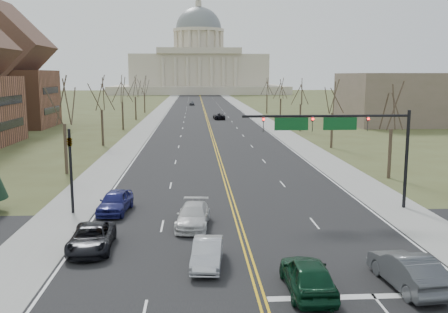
{
  "coord_description": "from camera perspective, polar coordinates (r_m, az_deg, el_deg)",
  "views": [
    {
      "loc": [
        -2.87,
        -21.29,
        9.68
      ],
      "look_at": [
        -0.42,
        19.35,
        3.0
      ],
      "focal_mm": 40.0,
      "sensor_mm": 36.0,
      "label": 1
    }
  ],
  "objects": [
    {
      "name": "tree_l_0",
      "position": [
        50.96,
        -17.89,
        5.79
      ],
      "size": [
        3.96,
        3.96,
        9.0
      ],
      "color": "#3E3125",
      "rests_on": "ground"
    },
    {
      "name": "tree_r_0",
      "position": [
        48.97,
        18.67,
        5.17
      ],
      "size": [
        3.74,
        3.74,
        8.5
      ],
      "color": "#3E3125",
      "rests_on": "ground"
    },
    {
      "name": "capitol",
      "position": [
        271.25,
        -2.88,
        10.27
      ],
      "size": [
        90.0,
        60.0,
        50.0
      ],
      "color": "#BFB69F",
      "rests_on": "ground"
    },
    {
      "name": "road",
      "position": [
        131.68,
        -2.19,
        5.1
      ],
      "size": [
        20.0,
        380.0,
        0.01
      ],
      "primitive_type": "cube",
      "color": "black",
      "rests_on": "ground"
    },
    {
      "name": "car_far_nb",
      "position": [
        109.87,
        -0.58,
        4.63
      ],
      "size": [
        2.63,
        5.1,
        1.38
      ],
      "primitive_type": "imported",
      "rotation": [
        0.0,
        0.0,
        3.21
      ],
      "color": "black",
      "rests_on": "road"
    },
    {
      "name": "edge_line_right",
      "position": [
        132.25,
        2.07,
        5.13
      ],
      "size": [
        0.15,
        380.0,
        0.01
      ],
      "primitive_type": "cube",
      "color": "silver",
      "rests_on": "road"
    },
    {
      "name": "car_nb_outer_lead",
      "position": [
        24.92,
        20.24,
        -12.08
      ],
      "size": [
        2.22,
        5.12,
        1.64
      ],
      "primitive_type": "imported",
      "rotation": [
        0.0,
        0.0,
        3.24
      ],
      "color": "#474B4F",
      "rests_on": "road"
    },
    {
      "name": "tree_l_3",
      "position": [
        110.05,
        -10.13,
        7.75
      ],
      "size": [
        3.96,
        3.96,
        9.0
      ],
      "color": "#3E3125",
      "rests_on": "ground"
    },
    {
      "name": "edge_line_left",
      "position": [
        131.83,
        -6.47,
        5.06
      ],
      "size": [
        0.15,
        380.0,
        0.01
      ],
      "primitive_type": "cube",
      "color": "silver",
      "rests_on": "road"
    },
    {
      "name": "bldg_left_far",
      "position": [
        101.56,
        -23.95,
        8.45
      ],
      "size": [
        17.1,
        14.28,
        23.25
      ],
      "color": "brown",
      "rests_on": "ground"
    },
    {
      "name": "car_nb_inner_lead",
      "position": [
        23.22,
        9.55,
        -13.21
      ],
      "size": [
        1.96,
        4.85,
        1.65
      ],
      "primitive_type": "imported",
      "rotation": [
        0.0,
        0.0,
        3.14
      ],
      "color": "#0B311D",
      "rests_on": "road"
    },
    {
      "name": "tree_l_1",
      "position": [
        70.48,
        -13.86,
        6.82
      ],
      "size": [
        3.96,
        3.96,
        9.0
      ],
      "color": "#3E3125",
      "rests_on": "ground"
    },
    {
      "name": "car_sb_outer_lead",
      "position": [
        29.13,
        -14.89,
        -8.97
      ],
      "size": [
        2.47,
        5.02,
        1.37
      ],
      "primitive_type": "imported",
      "rotation": [
        0.0,
        0.0,
        0.04
      ],
      "color": "black",
      "rests_on": "road"
    },
    {
      "name": "car_far_sb",
      "position": [
        161.58,
        -3.7,
        6.11
      ],
      "size": [
        1.67,
        3.99,
        1.35
      ],
      "primitive_type": "imported",
      "rotation": [
        0.0,
        0.0,
        0.02
      ],
      "color": "#4F5257",
      "rests_on": "road"
    },
    {
      "name": "ground",
      "position": [
        23.56,
        3.99,
        -14.97
      ],
      "size": [
        600.0,
        600.0,
        0.0
      ],
      "primitive_type": "plane",
      "color": "#474A25",
      "rests_on": "ground"
    },
    {
      "name": "tree_r_3",
      "position": [
        106.92,
        6.51,
        7.58
      ],
      "size": [
        3.74,
        3.74,
        8.5
      ],
      "color": "#3E3125",
      "rests_on": "ground"
    },
    {
      "name": "tree_r_4",
      "position": [
        126.67,
        4.94,
        7.87
      ],
      "size": [
        3.74,
        3.74,
        8.5
      ],
      "color": "#3E3125",
      "rests_on": "ground"
    },
    {
      "name": "signal_mast",
      "position": [
        36.49,
        13.01,
        2.92
      ],
      "size": [
        12.12,
        0.44,
        7.2
      ],
      "color": "black",
      "rests_on": "ground"
    },
    {
      "name": "tree_r_2",
      "position": [
        87.3,
        8.77,
        7.16
      ],
      "size": [
        3.74,
        3.74,
        8.5
      ],
      "color": "#3E3125",
      "rests_on": "ground"
    },
    {
      "name": "bldg_right_mass",
      "position": [
        106.42,
        20.44,
        6.22
      ],
      "size": [
        25.0,
        20.0,
        10.0
      ],
      "primitive_type": "cube",
      "color": "brown",
      "rests_on": "ground"
    },
    {
      "name": "car_sb_inner_second",
      "position": [
        32.37,
        -3.55,
        -6.76
      ],
      "size": [
        2.45,
        5.08,
        1.43
      ],
      "primitive_type": "imported",
      "rotation": [
        0.0,
        0.0,
        -0.09
      ],
      "color": "silver",
      "rests_on": "road"
    },
    {
      "name": "sidewalk_right",
      "position": [
        132.48,
        3.02,
        5.13
      ],
      "size": [
        4.0,
        380.0,
        0.03
      ],
      "primitive_type": "cube",
      "color": "gray",
      "rests_on": "ground"
    },
    {
      "name": "tree_r_1",
      "position": [
        67.9,
        12.34,
        6.47
      ],
      "size": [
        3.74,
        3.74,
        8.5
      ],
      "color": "#3E3125",
      "rests_on": "ground"
    },
    {
      "name": "stop_bar",
      "position": [
        23.81,
        16.77,
        -15.05
      ],
      "size": [
        9.5,
        0.5,
        0.01
      ],
      "primitive_type": "cube",
      "color": "silver",
      "rests_on": "road"
    },
    {
      "name": "sidewalk_left",
      "position": [
        131.96,
        -7.43,
        5.04
      ],
      "size": [
        4.0,
        380.0,
        0.03
      ],
      "primitive_type": "cube",
      "color": "gray",
      "rests_on": "ground"
    },
    {
      "name": "tree_l_2",
      "position": [
        90.22,
        -11.59,
        7.39
      ],
      "size": [
        3.96,
        3.96,
        9.0
      ],
      "color": "#3E3125",
      "rests_on": "ground"
    },
    {
      "name": "signal_left",
      "position": [
        36.34,
        -17.14,
        -0.55
      ],
      "size": [
        0.32,
        0.36,
        6.0
      ],
      "color": "black",
      "rests_on": "ground"
    },
    {
      "name": "center_line",
      "position": [
        131.68,
        -2.19,
        5.11
      ],
      "size": [
        0.42,
        380.0,
        0.01
      ],
      "primitive_type": "cube",
      "color": "gold",
      "rests_on": "road"
    },
    {
      "name": "tree_l_4",
      "position": [
        129.93,
        -9.11,
        8.0
      ],
      "size": [
        3.96,
        3.96,
        9.0
      ],
      "color": "#3E3125",
      "rests_on": "ground"
    },
    {
      "name": "car_sb_inner_lead",
      "position": [
        25.93,
        -1.91,
        -10.96
      ],
      "size": [
        1.85,
        4.28,
        1.37
      ],
      "primitive_type": "imported",
      "rotation": [
        0.0,
        0.0,
        -0.1
      ],
      "color": "#B3B5BC",
      "rests_on": "road"
    },
    {
      "name": "car_sb_outer_second",
      "position": [
        36.3,
        -12.32,
        -5.04
      ],
      "size": [
        2.35,
        4.85,
        1.59
      ],
      "primitive_type": "imported",
      "rotation": [
        0.0,
        0.0,
        -0.1
      ],
      "color": "navy",
      "rests_on": "road"
    },
    {
      "name": "cross_road",
      "position": [
        29.1,
        2.45,
        -10.11
      ],
      "size": [
        120.0,
        14.0,
        0.01
      ],
      "primitive_type": "cube",
      "color": "black",
      "rests_on": "ground"
    }
  ]
}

